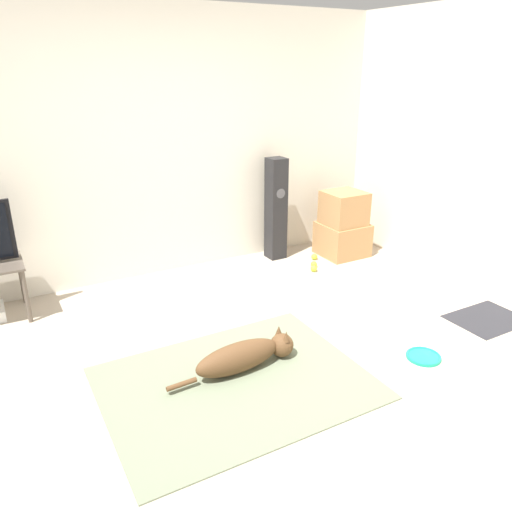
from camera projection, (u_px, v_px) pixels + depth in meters
ground_plane at (248, 376)px, 3.44m from camera, size 12.00×12.00×0.00m
wall_back at (142, 148)px, 4.69m from camera, size 8.00×0.06×2.55m
area_rug at (236, 383)px, 3.36m from camera, size 1.73×1.34×0.01m
dog at (246, 355)px, 3.47m from camera, size 0.98×0.22×0.22m
frisbee at (424, 356)px, 3.65m from camera, size 0.25×0.25×0.03m
cardboard_box_lower at (342, 239)px, 5.57m from camera, size 0.48×0.47×0.36m
cardboard_box_upper at (344, 208)px, 5.42m from camera, size 0.42×0.40×0.36m
floor_speaker at (276, 209)px, 5.36m from camera, size 0.19×0.19×1.10m
tennis_ball_by_boxes at (314, 257)px, 5.47m from camera, size 0.07×0.07×0.07m
tennis_ball_near_speaker at (314, 269)px, 5.16m from camera, size 0.07×0.07×0.07m
tennis_ball_loose_on_carpet at (314, 264)px, 5.27m from camera, size 0.07×0.07×0.07m
door_mat at (487, 319)px, 4.21m from camera, size 0.62×0.46×0.01m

